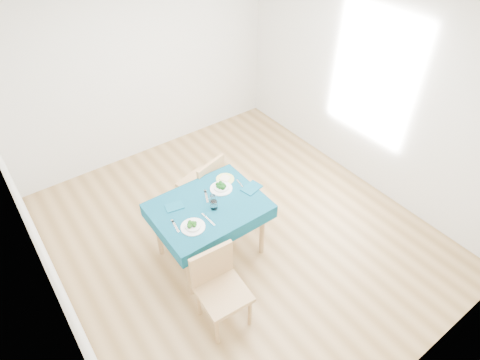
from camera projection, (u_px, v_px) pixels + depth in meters
room_shell at (240, 143)px, 4.04m from camera, size 4.02×4.52×2.73m
table at (210, 230)px, 4.44m from camera, size 1.15×0.88×0.76m
chair_near at (223, 286)px, 3.68m from camera, size 0.48×0.52×1.11m
chair_far at (199, 176)px, 4.89m from camera, size 0.55×0.58×1.09m
bowl_near at (193, 225)px, 3.93m from camera, size 0.25×0.25×0.07m
bowl_far at (221, 186)px, 4.37m from camera, size 0.25×0.25×0.07m
fork_near at (176, 226)px, 3.96m from camera, size 0.05×0.18×0.00m
knife_near at (208, 219)px, 4.04m from camera, size 0.03×0.22×0.00m
fork_far at (206, 197)px, 4.29m from camera, size 0.10×0.18×0.00m
knife_far at (241, 185)px, 4.44m from camera, size 0.04×0.20×0.00m
napkin_near at (174, 207)px, 4.17m from camera, size 0.21×0.16×0.01m
napkin_far at (252, 188)px, 4.39m from camera, size 0.24×0.19×0.01m
tumbler_center at (213, 199)px, 4.21m from camera, size 0.06×0.06×0.08m
tumbler_side at (214, 205)px, 4.13m from camera, size 0.08×0.08×0.10m
side_plate at (225, 179)px, 4.51m from camera, size 0.21×0.21×0.01m
bread_slice at (225, 178)px, 4.50m from camera, size 0.14×0.14×0.02m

